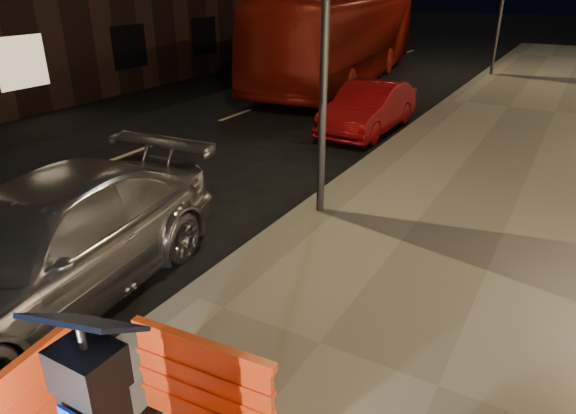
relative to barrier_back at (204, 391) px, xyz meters
The scene contains 8 objects.
ground_plane 2.25m from the barrier_back, 134.31° to the left, with size 120.00×120.00×0.00m, color black.
sidewalk 2.22m from the barrier_back, 45.87° to the left, with size 6.00×60.00×0.15m, color gray.
kerb 2.23m from the barrier_back, 134.31° to the left, with size 0.30×60.00×0.15m, color slate.
barrier_back is the anchor object (origin of this frame).
car_silver 3.20m from the barrier_back, 165.00° to the left, with size 2.06×5.06×1.47m, color #ACACB1.
car_red 10.21m from the barrier_back, 104.53° to the left, with size 1.30×3.74×1.23m, color maroon.
bus_doubledecker 17.04m from the barrier_back, 111.05° to the left, with size 2.81×12.01×3.35m, color maroon.
street_lamp_mid 5.33m from the barrier_back, 105.45° to the left, with size 0.12×0.12×6.00m, color #3F3F44.
Camera 1 is at (3.63, -3.89, 3.63)m, focal length 32.00 mm.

